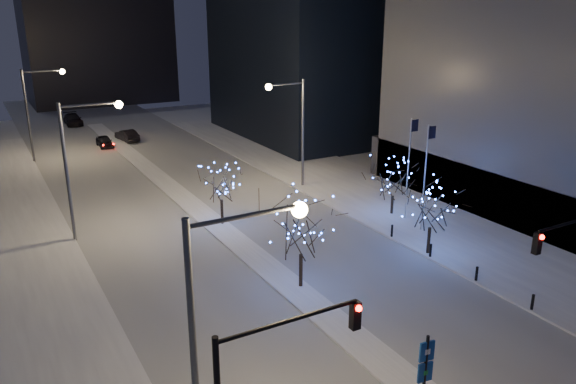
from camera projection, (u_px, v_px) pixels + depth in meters
road at (173, 190)px, 51.93m from camera, size 20.00×130.00×0.02m
median at (192, 205)px, 47.78m from camera, size 2.00×80.00×0.15m
east_sidewalk at (406, 210)px, 46.54m from camera, size 10.00×90.00×0.15m
west_sidewalk at (25, 293)px, 32.95m from camera, size 8.00×90.00×0.15m
plinth at (575, 164)px, 53.19m from camera, size 30.00×24.00×4.00m
street_lamp_w_near at (222, 312)px, 18.44m from camera, size 4.40×0.56×10.00m
street_lamp_w_mid at (80, 152)px, 39.11m from camera, size 4.40×0.56×10.00m
street_lamp_w_far at (37, 102)px, 59.77m from camera, size 4.40×0.56×10.00m
street_lamp_east at (294, 120)px, 50.52m from camera, size 3.90×0.56×10.00m
flagpoles at (417, 165)px, 42.03m from camera, size 1.35×2.60×8.00m
bollards at (453, 261)px, 35.86m from camera, size 0.16×12.16×0.90m
car_near at (105, 141)px, 67.89m from camera, size 1.60×3.95×1.34m
car_mid at (127, 135)px, 70.86m from camera, size 2.23×4.66×1.47m
car_far at (73, 120)px, 80.75m from camera, size 2.30×5.43×1.56m
holiday_tree_median_near at (301, 225)px, 32.48m from camera, size 5.47×5.47×6.10m
holiday_tree_median_far at (221, 184)px, 42.51m from camera, size 3.48×3.48×4.67m
holiday_tree_plaza_near at (431, 207)px, 37.22m from camera, size 3.98×3.98×5.10m
holiday_tree_plaza_far at (394, 179)px, 44.71m from camera, size 4.03×4.03×4.67m
wayfinding_sign at (425, 368)px, 22.44m from camera, size 0.67×0.17×3.78m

